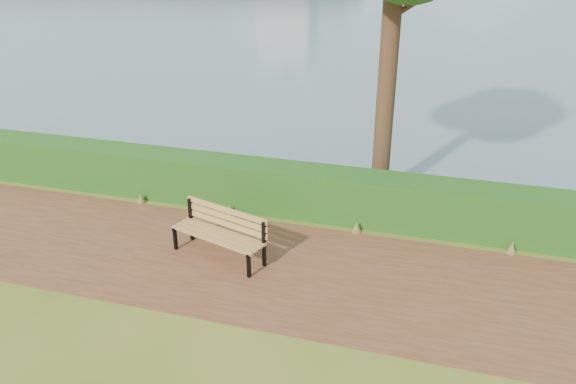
% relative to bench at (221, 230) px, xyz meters
% --- Properties ---
extents(ground, '(140.00, 140.00, 0.00)m').
position_rel_bench_xyz_m(ground, '(0.62, -0.47, -0.53)').
color(ground, '#4F5A19').
rests_on(ground, ground).
extents(path, '(40.00, 3.40, 0.01)m').
position_rel_bench_xyz_m(path, '(0.62, -0.17, -0.53)').
color(path, '#4F301B').
rests_on(path, ground).
extents(hedge, '(32.00, 0.85, 1.00)m').
position_rel_bench_xyz_m(hedge, '(0.62, 2.13, -0.03)').
color(hedge, '#1D4413').
rests_on(hedge, ground).
extents(bench, '(1.91, 1.05, 0.92)m').
position_rel_bench_xyz_m(bench, '(0.00, 0.00, 0.00)').
color(bench, black).
rests_on(bench, ground).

